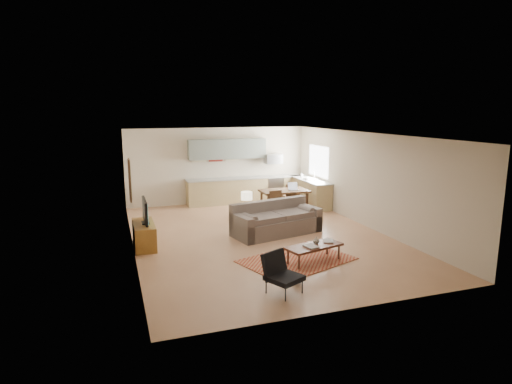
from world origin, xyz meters
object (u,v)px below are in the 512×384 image
object	(u,v)px
sofa	(277,218)
console_table	(247,221)
armchair	(284,274)
dining_table	(284,202)
tv_credenza	(144,235)
coffee_table	(314,254)

from	to	relation	value
sofa	console_table	world-z (taller)	sofa
sofa	armchair	world-z (taller)	sofa
console_table	dining_table	bearing A→B (deg)	66.59
sofa	armchair	size ratio (longest dim) A/B	3.33
console_table	dining_table	distance (m)	2.42
sofa	dining_table	distance (m)	2.36
tv_credenza	dining_table	bearing A→B (deg)	24.13
armchair	dining_table	size ratio (longest dim) A/B	0.49
armchair	coffee_table	bearing A→B (deg)	19.83
dining_table	coffee_table	bearing A→B (deg)	-103.56
sofa	dining_table	bearing A→B (deg)	49.77
armchair	console_table	world-z (taller)	armchair
coffee_table	console_table	size ratio (longest dim) A/B	2.07
coffee_table	console_table	xyz separation A→B (m)	(-0.68, 2.77, 0.12)
armchair	dining_table	world-z (taller)	dining_table
tv_credenza	console_table	distance (m)	2.82
console_table	armchair	bearing A→B (deg)	-73.70
coffee_table	tv_credenza	size ratio (longest dim) A/B	1.02
armchair	console_table	xyz separation A→B (m)	(0.57, 4.07, -0.06)
sofa	dining_table	world-z (taller)	sofa
tv_credenza	console_table	bearing A→B (deg)	8.58
sofa	console_table	distance (m)	0.85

